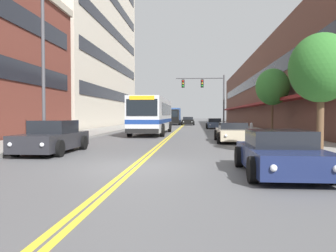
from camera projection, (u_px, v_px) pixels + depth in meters
ground_plane at (182, 127)px, 47.32m from camera, size 240.00×240.00×0.00m
sidewalk_left at (131, 126)px, 47.93m from camera, size 3.84×106.00×0.18m
sidewalk_right at (234, 126)px, 46.71m from camera, size 3.84×106.00×0.18m
centre_line at (182, 127)px, 47.32m from camera, size 0.34×106.00×0.01m
office_tower_left at (74, 18)px, 47.14m from camera, size 12.08×31.59×31.33m
storefront_row_right at (278, 92)px, 46.05m from camera, size 9.10×68.00×9.87m
city_bus at (153, 114)px, 29.01m from camera, size 2.82×11.81×3.06m
car_charcoal_parked_left_near at (53, 138)px, 14.33m from camera, size 2.03×4.64×1.42m
car_white_parked_left_mid at (147, 123)px, 42.94m from camera, size 2.14×4.29×1.24m
car_navy_parked_right_foreground at (280, 154)px, 9.09m from camera, size 2.15×4.17×1.23m
car_slate_blue_parked_right_mid at (214, 124)px, 40.55m from camera, size 2.03×4.21×1.26m
car_champagne_parked_right_far at (233, 133)px, 20.16m from camera, size 2.11×4.57×1.19m
car_black_moving_lead at (188, 121)px, 54.99m from camera, size 2.18×4.43×1.37m
box_truck at (173, 116)px, 56.39m from camera, size 2.64×6.86×2.88m
traffic_signal_mast at (207, 91)px, 37.51m from camera, size 5.58×0.38×6.24m
street_lamp_left_near at (49, 56)px, 15.55m from camera, size 2.08×0.28×7.51m
street_tree_right_near at (321, 68)px, 12.60m from camera, size 2.42×2.42×4.63m
street_tree_right_mid at (272, 87)px, 26.28m from camera, size 2.67×2.67×5.21m
fire_hydrant at (251, 129)px, 23.38m from camera, size 0.32×0.24×0.93m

